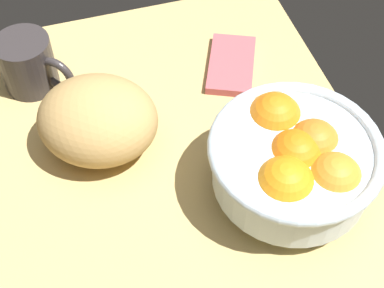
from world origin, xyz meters
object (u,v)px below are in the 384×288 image
Objects in this scene: fruit_bowl at (295,160)px; bread_loaf at (98,120)px; napkin_folded at (231,65)px; mug at (29,64)px.

fruit_bowl is 26.56cm from bread_loaf.
bread_loaf reaches higher than napkin_folded.
mug is at bearing 45.44° from fruit_bowl.
mug is (14.68, 7.62, -1.13)cm from bread_loaf.
napkin_folded is at bearing -100.20° from mug.
mug is at bearing 79.80° from napkin_folded.
bread_loaf is 1.31× the size of napkin_folded.
bread_loaf is 16.58cm from mug.
bread_loaf is at bearing 112.42° from napkin_folded.
bread_loaf is 24.75cm from napkin_folded.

